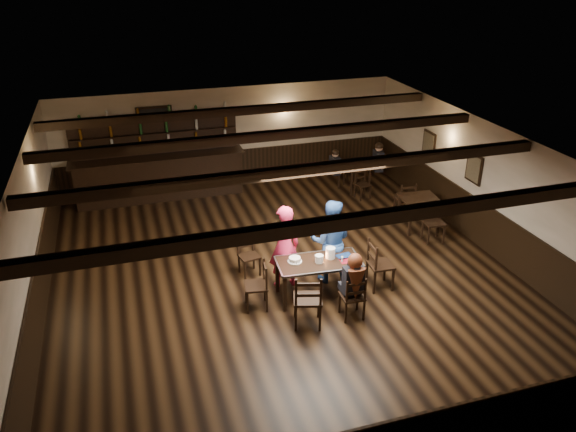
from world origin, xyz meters
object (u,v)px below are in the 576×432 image
object	(u,v)px
chair_near_right	(354,295)
cake	(295,260)
bar_counter	(159,171)
man_blue	(331,241)
chair_near_left	(308,298)
woman_pink	(284,247)
dining_table	(319,265)

from	to	relation	value
chair_near_right	cake	bearing A→B (deg)	128.00
bar_counter	cake	bearing A→B (deg)	-70.88
man_blue	chair_near_left	bearing A→B (deg)	78.48
cake	bar_counter	xyz separation A→B (m)	(-1.90, 5.49, -0.06)
chair_near_left	woman_pink	size ratio (longest dim) A/B	0.61
man_blue	chair_near_right	bearing A→B (deg)	109.27
woman_pink	cake	world-z (taller)	woman_pink
chair_near_left	man_blue	bearing A→B (deg)	55.71
chair_near_right	bar_counter	xyz separation A→B (m)	(-2.67, 6.47, 0.23)
dining_table	chair_near_left	xyz separation A→B (m)	(-0.50, -0.85, -0.07)
chair_near_right	cake	size ratio (longest dim) A/B	3.16
woman_pink	chair_near_left	bearing A→B (deg)	88.93
dining_table	man_blue	xyz separation A→B (m)	(0.42, 0.51, 0.17)
cake	chair_near_right	bearing A→B (deg)	-52.00
chair_near_left	bar_counter	size ratio (longest dim) A/B	0.23
woman_pink	bar_counter	distance (m)	5.38
woman_pink	dining_table	bearing A→B (deg)	130.61
woman_pink	cake	size ratio (longest dim) A/B	6.29
chair_near_right	woman_pink	xyz separation A→B (m)	(-0.83, 1.42, 0.35)
dining_table	cake	xyz separation A→B (m)	(-0.42, 0.12, 0.12)
dining_table	woman_pink	size ratio (longest dim) A/B	0.95
dining_table	chair_near_right	size ratio (longest dim) A/B	1.89
dining_table	cake	size ratio (longest dim) A/B	5.98
cake	bar_counter	distance (m)	5.81
dining_table	cake	distance (m)	0.46
chair_near_left	chair_near_right	xyz separation A→B (m)	(0.84, -0.01, -0.11)
bar_counter	woman_pink	bearing A→B (deg)	-70.04
woman_pink	cake	distance (m)	0.45
dining_table	woman_pink	xyz separation A→B (m)	(-0.49, 0.56, 0.17)
dining_table	cake	bearing A→B (deg)	164.19
chair_near_left	cake	distance (m)	0.99
woman_pink	chair_near_right	bearing A→B (deg)	119.68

